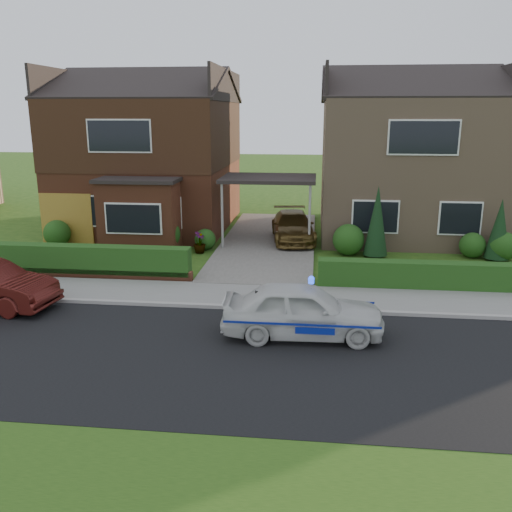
# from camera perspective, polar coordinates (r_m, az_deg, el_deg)

# --- Properties ---
(ground) EXTENTS (120.00, 120.00, 0.00)m
(ground) POSITION_cam_1_polar(r_m,az_deg,el_deg) (12.32, -3.28, -10.63)
(ground) COLOR #254B14
(ground) RESTS_ON ground
(road) EXTENTS (60.00, 6.00, 0.02)m
(road) POSITION_cam_1_polar(r_m,az_deg,el_deg) (12.32, -3.28, -10.63)
(road) COLOR black
(road) RESTS_ON ground
(kerb) EXTENTS (60.00, 0.16, 0.12)m
(kerb) POSITION_cam_1_polar(r_m,az_deg,el_deg) (15.07, -1.36, -5.46)
(kerb) COLOR #9E9993
(kerb) RESTS_ON ground
(sidewalk) EXTENTS (60.00, 2.00, 0.10)m
(sidewalk) POSITION_cam_1_polar(r_m,az_deg,el_deg) (16.06, -0.86, -4.19)
(sidewalk) COLOR slate
(sidewalk) RESTS_ON ground
(driveway) EXTENTS (3.80, 12.00, 0.12)m
(driveway) POSITION_cam_1_polar(r_m,az_deg,el_deg) (22.65, 1.32, 1.53)
(driveway) COLOR #666059
(driveway) RESTS_ON ground
(house_left) EXTENTS (7.50, 9.53, 7.25)m
(house_left) POSITION_cam_1_polar(r_m,az_deg,el_deg) (26.06, -11.06, 11.36)
(house_left) COLOR brown
(house_left) RESTS_ON ground
(house_right) EXTENTS (7.50, 8.06, 7.25)m
(house_right) POSITION_cam_1_polar(r_m,az_deg,el_deg) (25.30, 15.44, 10.67)
(house_right) COLOR #9E7E61
(house_right) RESTS_ON ground
(carport_link) EXTENTS (3.80, 3.00, 2.77)m
(carport_link) POSITION_cam_1_polar(r_m,az_deg,el_deg) (22.15, 1.35, 8.04)
(carport_link) COLOR black
(carport_link) RESTS_ON ground
(garage_door) EXTENTS (2.20, 0.10, 2.10)m
(garage_door) POSITION_cam_1_polar(r_m,az_deg,el_deg) (23.64, -19.28, 3.71)
(garage_door) COLOR olive
(garage_door) RESTS_ON ground
(dwarf_wall) EXTENTS (7.70, 0.25, 0.36)m
(dwarf_wall) POSITION_cam_1_polar(r_m,az_deg,el_deg) (18.71, -18.30, -1.77)
(dwarf_wall) COLOR brown
(dwarf_wall) RESTS_ON ground
(hedge_left) EXTENTS (7.50, 0.55, 0.90)m
(hedge_left) POSITION_cam_1_polar(r_m,az_deg,el_deg) (18.89, -18.07, -2.16)
(hedge_left) COLOR #1B3C13
(hedge_left) RESTS_ON ground
(hedge_right) EXTENTS (7.50, 0.55, 0.80)m
(hedge_right) POSITION_cam_1_polar(r_m,az_deg,el_deg) (17.58, 18.83, -3.48)
(hedge_right) COLOR #1B3C13
(hedge_right) RESTS_ON ground
(shrub_left_far) EXTENTS (1.08, 1.08, 1.08)m
(shrub_left_far) POSITION_cam_1_polar(r_m,az_deg,el_deg) (23.44, -20.21, 2.26)
(shrub_left_far) COLOR #1B3C13
(shrub_left_far) RESTS_ON ground
(shrub_left_mid) EXTENTS (1.32, 1.32, 1.32)m
(shrub_left_mid) POSITION_cam_1_polar(r_m,az_deg,el_deg) (21.60, -9.71, 2.28)
(shrub_left_mid) COLOR #1B3C13
(shrub_left_mid) RESTS_ON ground
(shrub_left_near) EXTENTS (0.84, 0.84, 0.84)m
(shrub_left_near) POSITION_cam_1_polar(r_m,az_deg,el_deg) (21.56, -5.37, 1.76)
(shrub_left_near) COLOR #1B3C13
(shrub_left_near) RESTS_ON ground
(shrub_right_near) EXTENTS (1.20, 1.20, 1.20)m
(shrub_right_near) POSITION_cam_1_polar(r_m,az_deg,el_deg) (20.93, 9.71, 1.71)
(shrub_right_near) COLOR #1B3C13
(shrub_right_near) RESTS_ON ground
(shrub_right_mid) EXTENTS (0.96, 0.96, 0.96)m
(shrub_right_mid) POSITION_cam_1_polar(r_m,az_deg,el_deg) (21.82, 21.82, 1.06)
(shrub_right_mid) COLOR #1B3C13
(shrub_right_mid) RESTS_ON ground
(shrub_right_far) EXTENTS (1.08, 1.08, 1.08)m
(shrub_right_far) POSITION_cam_1_polar(r_m,az_deg,el_deg) (21.82, 24.56, 0.93)
(shrub_right_far) COLOR #1B3C13
(shrub_right_far) RESTS_ON ground
(conifer_a) EXTENTS (0.90, 0.90, 2.60)m
(conifer_a) POSITION_cam_1_polar(r_m,az_deg,el_deg) (20.67, 12.59, 3.38)
(conifer_a) COLOR black
(conifer_a) RESTS_ON ground
(conifer_b) EXTENTS (0.90, 0.90, 2.20)m
(conifer_b) POSITION_cam_1_polar(r_m,az_deg,el_deg) (21.64, 24.22, 2.39)
(conifer_b) COLOR black
(conifer_b) RESTS_ON ground
(police_car) EXTENTS (3.59, 3.97, 1.50)m
(police_car) POSITION_cam_1_polar(r_m,az_deg,el_deg) (13.19, 4.92, -5.75)
(police_car) COLOR silver
(police_car) RESTS_ON ground
(driveway_car) EXTENTS (2.15, 4.21, 1.17)m
(driveway_car) POSITION_cam_1_polar(r_m,az_deg,el_deg) (22.58, 3.90, 3.13)
(driveway_car) COLOR brown
(driveway_car) RESTS_ON driveway
(potted_plant_b) EXTENTS (0.49, 0.48, 0.69)m
(potted_plant_b) POSITION_cam_1_polar(r_m,az_deg,el_deg) (20.34, -18.67, -0.00)
(potted_plant_b) COLOR gray
(potted_plant_b) RESTS_ON ground
(potted_plant_c) EXTENTS (0.59, 0.59, 0.83)m
(potted_plant_c) POSITION_cam_1_polar(r_m,az_deg,el_deg) (21.01, -5.96, 1.38)
(potted_plant_c) COLOR gray
(potted_plant_c) RESTS_ON ground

